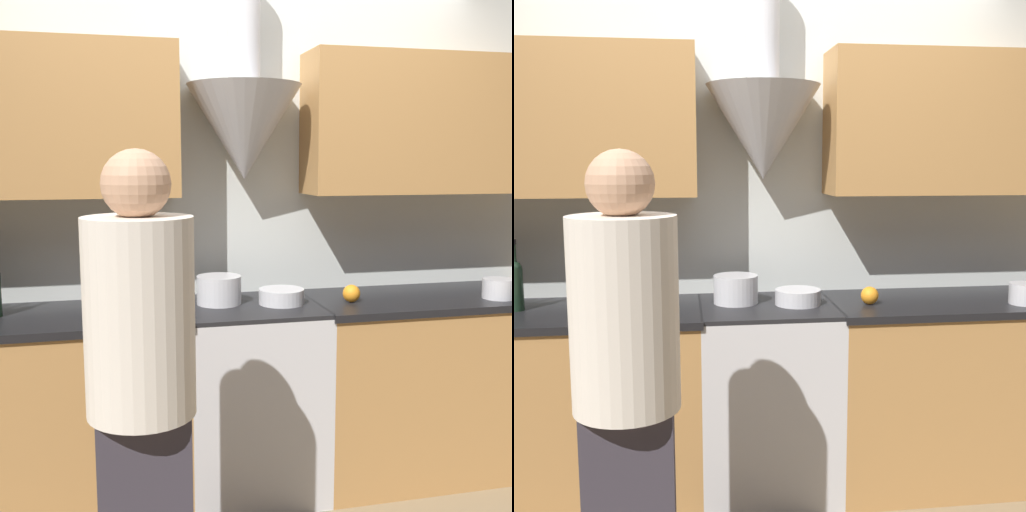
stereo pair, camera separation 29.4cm
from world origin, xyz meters
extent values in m
cube|color=silver|center=(0.00, 0.68, 1.30)|extent=(8.40, 0.06, 2.60)
cone|color=silver|center=(0.00, 0.50, 1.75)|extent=(0.55, 0.55, 0.45)
cylinder|color=silver|center=(0.00, 0.50, 2.26)|extent=(0.15, 0.15, 0.57)
cube|color=#B27F47|center=(-1.02, 0.50, 1.80)|extent=(1.38, 0.32, 0.70)
cube|color=#B27F47|center=(0.96, 0.50, 1.80)|extent=(1.26, 0.32, 0.70)
cube|color=#B27F47|center=(-1.02, 0.35, 0.45)|extent=(1.38, 0.60, 0.90)
cube|color=black|center=(-1.02, 0.35, 0.92)|extent=(1.40, 0.62, 0.03)
cube|color=#B27F47|center=(0.96, 0.35, 0.45)|extent=(1.26, 0.60, 0.90)
cube|color=black|center=(0.96, 0.35, 0.92)|extent=(1.29, 0.62, 0.03)
cube|color=silver|center=(0.00, 0.35, 0.46)|extent=(0.65, 0.60, 0.91)
cube|color=black|center=(0.00, 0.05, 0.42)|extent=(0.46, 0.01, 0.41)
cube|color=black|center=(0.00, 0.35, 0.92)|extent=(0.65, 0.60, 0.02)
cube|color=silver|center=(0.00, 0.62, 0.86)|extent=(0.65, 0.06, 0.10)
cylinder|color=black|center=(-1.16, 0.38, 1.03)|extent=(0.07, 0.07, 0.19)
sphere|color=black|center=(-1.16, 0.38, 1.13)|extent=(0.07, 0.07, 0.07)
cylinder|color=silver|center=(-0.15, 0.40, 1.00)|extent=(0.22, 0.22, 0.14)
cylinder|color=silver|center=(0.15, 0.33, 0.97)|extent=(0.22, 0.22, 0.07)
sphere|color=orange|center=(0.49, 0.29, 0.98)|extent=(0.09, 0.09, 0.09)
cylinder|color=silver|center=(1.23, 0.20, 0.98)|extent=(0.15, 0.15, 0.10)
cylinder|color=silver|center=(-0.58, -0.64, 1.14)|extent=(0.34, 0.34, 0.62)
sphere|color=tan|center=(-0.58, -0.64, 1.55)|extent=(0.21, 0.21, 0.21)
camera|label=1|loc=(-0.67, -2.58, 1.62)|focal=45.00mm
camera|label=2|loc=(-0.38, -2.63, 1.62)|focal=45.00mm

